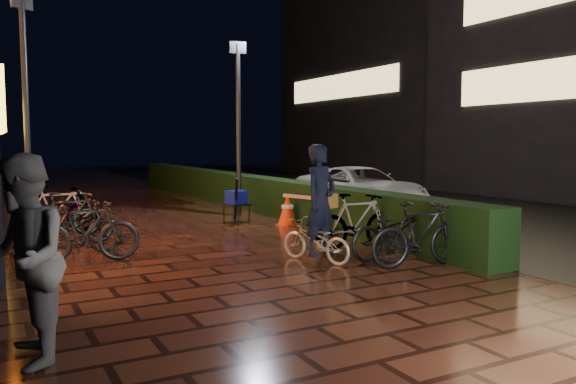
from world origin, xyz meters
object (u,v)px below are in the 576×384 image
traffic_barrier (310,212)px  cart_assembly (236,199)px  van (360,189)px  cyclist (318,219)px  bystander_person (23,260)px

traffic_barrier → cart_assembly: (-1.12, 1.70, 0.21)m
van → traffic_barrier: size_ratio=2.46×
van → cyclist: bearing=-133.1°
van → cart_assembly: size_ratio=4.01×
cyclist → cart_assembly: 4.98m
traffic_barrier → cart_assembly: 2.05m
van → cyclist: cyclist is taller
cyclist → traffic_barrier: 3.69m
cyclist → traffic_barrier: size_ratio=1.06×
cyclist → traffic_barrier: (1.74, 3.24, -0.36)m
van → traffic_barrier: bearing=-145.6°
bystander_person → cart_assembly: (5.21, 7.40, -0.38)m
bystander_person → cyclist: bearing=119.0°
traffic_barrier → van: bearing=36.5°
cart_assembly → traffic_barrier: bearing=-56.6°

